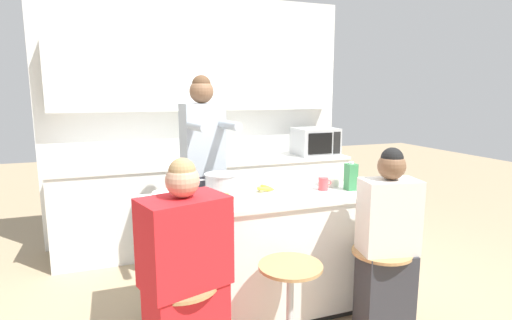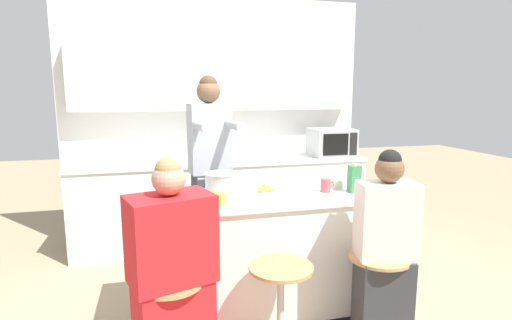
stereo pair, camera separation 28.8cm
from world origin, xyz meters
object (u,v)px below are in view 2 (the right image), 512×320
object	(u,v)px
bar_stool_rightmost	(378,295)
banana_bunch	(265,188)
fruit_bowl	(167,196)
coffee_cup_near	(326,185)
cooking_pot	(221,184)
microwave	(332,142)
person_seated_near	(384,260)
juice_carton	(354,179)
coffee_cup_far	(219,199)
person_cooking	(210,179)
potted_plant	(211,146)
bar_stool_center	(280,307)
person_wrapped_blanket	(172,281)
kitchen_island	(258,255)

from	to	relation	value
bar_stool_rightmost	banana_bunch	size ratio (longest dim) A/B	3.77
fruit_bowl	coffee_cup_near	bearing A→B (deg)	-0.39
bar_stool_rightmost	fruit_bowl	xyz separation A→B (m)	(-1.29, 0.55, 0.61)
bar_stool_rightmost	cooking_pot	xyz separation A→B (m)	(-0.91, 0.65, 0.65)
bar_stool_rightmost	fruit_bowl	distance (m)	1.53
microwave	coffee_cup_near	bearing A→B (deg)	-116.23
coffee_cup_near	banana_bunch	world-z (taller)	coffee_cup_near
banana_bunch	person_seated_near	bearing A→B (deg)	-48.61
juice_carton	microwave	distance (m)	1.68
bar_stool_rightmost	coffee_cup_far	distance (m)	1.21
bar_stool_rightmost	person_seated_near	distance (m)	0.25
person_cooking	person_seated_near	world-z (taller)	person_cooking
juice_carton	potted_plant	distance (m)	1.83
person_seated_near	bar_stool_center	bearing A→B (deg)	-170.99
cooking_pot	banana_bunch	xyz separation A→B (m)	(0.33, 0.02, -0.06)
bar_stool_rightmost	person_cooking	bearing A→B (deg)	126.64
person_wrapped_blanket	coffee_cup_far	distance (m)	0.62
person_cooking	banana_bunch	bearing A→B (deg)	-66.54
coffee_cup_far	juice_carton	xyz separation A→B (m)	(1.03, 0.10, 0.06)
cooking_pot	fruit_bowl	bearing A→B (deg)	-166.54
bar_stool_rightmost	coffee_cup_far	size ratio (longest dim) A/B	5.24
bar_stool_rightmost	potted_plant	xyz separation A→B (m)	(-0.78, 2.10, 0.72)
kitchen_island	microwave	size ratio (longest dim) A/B	3.45
kitchen_island	coffee_cup_near	world-z (taller)	coffee_cup_near
fruit_bowl	banana_bunch	bearing A→B (deg)	8.67
person_wrapped_blanket	potted_plant	world-z (taller)	person_wrapped_blanket
cooking_pot	coffee_cup_near	xyz separation A→B (m)	(0.77, -0.10, -0.03)
bar_stool_rightmost	microwave	distance (m)	2.27
bar_stool_rightmost	cooking_pot	distance (m)	1.29
bar_stool_center	coffee_cup_near	world-z (taller)	coffee_cup_near
coffee_cup_far	person_seated_near	bearing A→B (deg)	-22.10
banana_bunch	potted_plant	world-z (taller)	potted_plant
potted_plant	kitchen_island	bearing A→B (deg)	-85.34
bar_stool_center	potted_plant	world-z (taller)	potted_plant
bar_stool_rightmost	fruit_bowl	world-z (taller)	fruit_bowl
fruit_bowl	coffee_cup_near	size ratio (longest dim) A/B	2.07
person_cooking	banana_bunch	size ratio (longest dim) A/B	10.88
kitchen_island	person_wrapped_blanket	size ratio (longest dim) A/B	1.25
cooking_pot	potted_plant	bearing A→B (deg)	85.03
fruit_bowl	coffee_cup_far	distance (m)	0.36
bar_stool_center	fruit_bowl	distance (m)	1.03
bar_stool_center	cooking_pot	world-z (taller)	cooking_pot
kitchen_island	fruit_bowl	size ratio (longest dim) A/B	7.46
bar_stool_rightmost	microwave	xyz separation A→B (m)	(0.61, 2.07, 0.73)
person_seated_near	coffee_cup_near	distance (m)	0.69
person_seated_near	kitchen_island	bearing A→B (deg)	151.35
bar_stool_center	person_wrapped_blanket	bearing A→B (deg)	-177.20
coffee_cup_near	coffee_cup_far	bearing A→B (deg)	-168.95
coffee_cup_near	juice_carton	size ratio (longest dim) A/B	0.49
juice_carton	coffee_cup_near	bearing A→B (deg)	161.61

